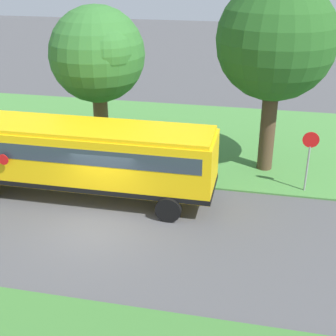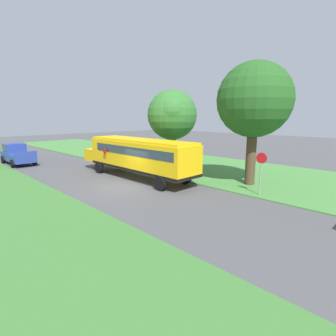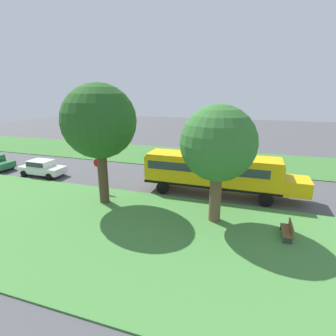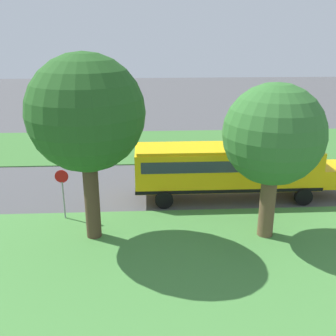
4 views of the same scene
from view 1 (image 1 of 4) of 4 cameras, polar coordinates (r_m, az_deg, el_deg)
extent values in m
plane|color=#4C4C4F|center=(17.93, -8.69, -7.12)|extent=(120.00, 120.00, 0.00)
cube|color=#47843D|center=(26.54, -1.31, 4.08)|extent=(12.00, 80.00, 0.08)
cube|color=yellow|center=(19.32, -9.90, 1.55)|extent=(2.50, 10.50, 2.20)
cube|color=yellow|center=(18.89, -10.16, 4.85)|extent=(2.35, 10.29, 0.16)
cube|color=black|center=(19.71, -9.70, -1.07)|extent=(2.54, 10.54, 0.20)
cube|color=#2D3842|center=(19.04, -9.16, 2.76)|extent=(2.53, 9.24, 0.64)
cylinder|color=red|center=(19.34, -19.46, 0.97)|extent=(0.03, 0.44, 0.44)
cylinder|color=black|center=(22.67, -18.43, 0.32)|extent=(0.30, 1.00, 1.00)
cylinder|color=black|center=(17.87, 0.05, -5.06)|extent=(0.30, 1.00, 1.00)
cylinder|color=black|center=(20.04, 1.53, -1.60)|extent=(0.30, 1.00, 1.00)
cylinder|color=brown|center=(23.80, -8.13, 5.55)|extent=(0.73, 0.73, 3.34)
sphere|color=#33702D|center=(22.93, -8.64, 13.54)|extent=(4.54, 4.54, 4.54)
sphere|color=#33702D|center=(21.98, -7.54, 13.86)|extent=(2.64, 2.64, 2.64)
cylinder|color=#4C3826|center=(22.02, 12.05, 4.70)|extent=(0.70, 0.70, 4.10)
sphere|color=#23561E|center=(21.04, 13.03, 14.92)|extent=(5.13, 5.13, 5.13)
sphere|color=#23561E|center=(20.68, 12.94, 13.84)|extent=(3.28, 3.28, 3.28)
cylinder|color=gray|center=(20.62, 16.57, -0.19)|extent=(0.08, 0.08, 2.10)
cylinder|color=red|center=(20.12, 17.03, 3.30)|extent=(0.03, 0.68, 0.68)
cube|color=brown|center=(26.49, -15.96, 4.01)|extent=(1.61, 0.53, 0.08)
cube|color=brown|center=(26.50, -16.45, 4.54)|extent=(1.60, 0.09, 0.44)
cube|color=#333333|center=(25.95, -16.60, 2.97)|extent=(0.09, 0.45, 0.45)
cube|color=#333333|center=(27.18, -15.24, 4.12)|extent=(0.09, 0.45, 0.45)
camera|label=2|loc=(10.86, 71.24, -18.22)|focal=28.00mm
camera|label=3|loc=(37.75, -3.44, 22.46)|focal=28.00mm
camera|label=4|loc=(37.67, 9.28, 24.37)|focal=42.00mm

